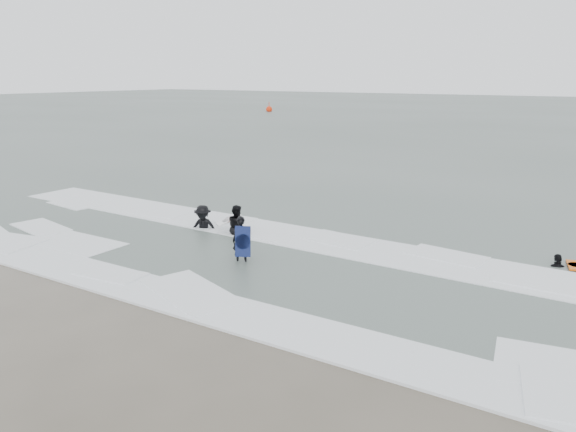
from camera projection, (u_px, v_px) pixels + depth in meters
The scene contains 9 objects.
ground at pixel (189, 291), 15.58m from camera, with size 320.00×320.00×0.00m, color brown.
sea at pixel (574, 116), 80.44m from camera, with size 320.00×320.00×0.00m, color #47544C.
surfer_centre at pixel (242, 264), 17.85m from camera, with size 0.57×0.37×1.56m, color black.
surfer_wading at pixel (238, 235), 20.99m from camera, with size 0.83×0.65×1.71m, color black.
surfer_breaker at pixel (203, 230), 21.66m from camera, with size 1.19×0.68×1.84m, color black.
surfer_right_near at pixel (557, 268), 17.45m from camera, with size 0.94×0.39×1.60m, color black.
surf_foam at pixel (267, 255), 18.57m from camera, with size 30.03×9.06×0.09m.
bodyboards at pixel (343, 241), 18.57m from camera, with size 12.32×6.26×1.25m.
buoy at pixel (269, 109), 90.51m from camera, with size 1.00×1.00×1.65m.
Camera 1 is at (10.29, -10.70, 5.84)m, focal length 35.00 mm.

